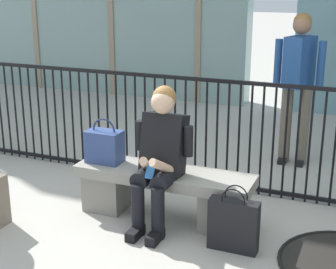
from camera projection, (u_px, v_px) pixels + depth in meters
name	position (u px, v px, depth m)	size (l,w,h in m)	color
ground_plane	(164.00, 217.00, 4.56)	(60.00, 60.00, 0.00)	#B2ADA3
stone_bench	(164.00, 189.00, 4.48)	(1.60, 0.44, 0.45)	gray
seated_person_with_phone	(160.00, 153.00, 4.25)	(0.52, 0.66, 1.21)	black
handbag_on_bench	(105.00, 146.00, 4.59)	(0.32, 0.20, 0.41)	#33477F
shopping_bag	(233.00, 224.00, 3.95)	(0.39, 0.12, 0.54)	black
bystander_at_railing	(298.00, 78.00, 5.63)	(0.55, 0.43, 1.71)	#6B6051
plaza_railing	(196.00, 132.00, 5.12)	(8.14, 0.04, 1.13)	black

